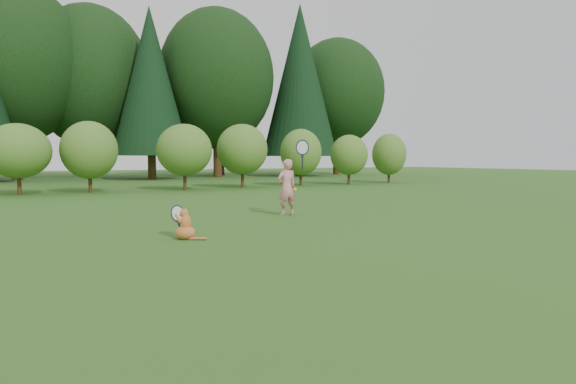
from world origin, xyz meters
TOP-DOWN VIEW (x-y plane):
  - ground at (0.00, 0.00)m, footprint 100.00×100.00m
  - shrub_row at (0.00, 13.00)m, footprint 28.00×3.00m
  - woodland_backdrop at (0.00, 23.00)m, footprint 48.00×10.00m
  - child at (1.29, 2.81)m, footprint 0.71×0.41m
  - cat at (-1.76, 0.74)m, footprint 0.51×0.73m
  - tennis_ball at (0.92, 1.80)m, footprint 0.07×0.07m

SIDE VIEW (x-z plane):
  - ground at x=0.00m, z-range 0.00..0.00m
  - cat at x=-1.76m, z-range -0.08..0.61m
  - tennis_ball at x=0.92m, z-range 0.63..0.71m
  - child at x=1.29m, z-range -0.29..1.65m
  - shrub_row at x=0.00m, z-range 0.00..2.80m
  - woodland_backdrop at x=0.00m, z-range 0.00..15.00m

